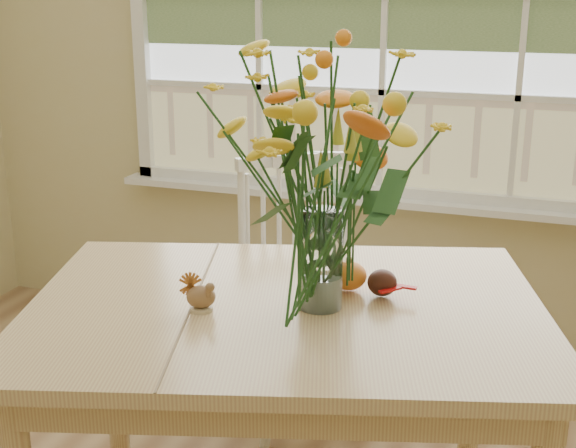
% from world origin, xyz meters
% --- Properties ---
extents(wall_back, '(4.00, 0.02, 2.70)m').
position_xyz_m(wall_back, '(0.00, 2.25, 1.35)').
color(wall_back, '#D1C386').
rests_on(wall_back, floor).
extents(dining_table, '(1.62, 1.35, 0.75)m').
position_xyz_m(dining_table, '(0.05, 0.85, 0.66)').
color(dining_table, tan).
rests_on(dining_table, floor).
extents(windsor_chair, '(0.61, 0.60, 0.96)m').
position_xyz_m(windsor_chair, '(-0.14, 1.56, 0.54)').
color(windsor_chair, white).
rests_on(windsor_chair, floor).
extents(flower_vase, '(0.56, 0.56, 0.66)m').
position_xyz_m(flower_vase, '(0.15, 0.86, 1.15)').
color(flower_vase, white).
rests_on(flower_vase, dining_table).
extents(pumpkin, '(0.10, 0.10, 0.08)m').
position_xyz_m(pumpkin, '(0.19, 0.99, 0.79)').
color(pumpkin, orange).
rests_on(pumpkin, dining_table).
extents(turkey_figurine, '(0.09, 0.08, 0.10)m').
position_xyz_m(turkey_figurine, '(-0.14, 0.73, 0.79)').
color(turkey_figurine, '#CCB78C').
rests_on(turkey_figurine, dining_table).
extents(dark_gourd, '(0.13, 0.09, 0.07)m').
position_xyz_m(dark_gourd, '(0.29, 0.98, 0.78)').
color(dark_gourd, '#38160F').
rests_on(dark_gourd, dining_table).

